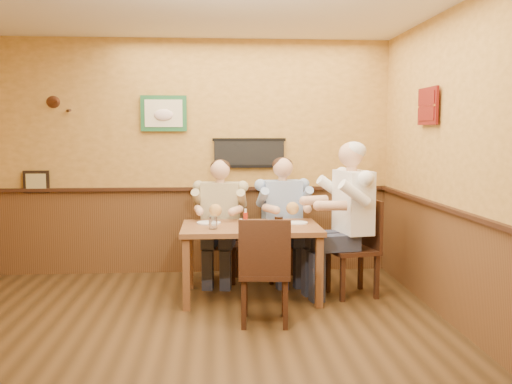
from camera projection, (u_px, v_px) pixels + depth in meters
room at (181, 134)px, 4.50m from camera, size 5.02×5.03×2.81m
dining_table at (251, 234)px, 5.82m from camera, size 1.40×0.90×0.75m
chair_back_left at (221, 243)px, 6.49m from camera, size 0.46×0.46×0.88m
chair_back_right at (282, 242)px, 6.55m from camera, size 0.47×0.47×0.89m
chair_right_end at (352, 248)px, 5.92m from camera, size 0.55×0.55×1.01m
chair_near_side at (265, 270)px, 5.06m from camera, size 0.48×0.48×0.96m
diner_tan_shirt at (221, 227)px, 6.48m from camera, size 0.65×0.65×1.25m
diner_blue_polo at (282, 225)px, 6.53m from camera, size 0.67×0.67×1.27m
diner_white_elder at (353, 227)px, 5.89m from camera, size 0.78×0.78×1.44m
water_glass_left at (213, 223)px, 5.60m from camera, size 0.11×0.11×0.13m
water_glass_mid at (271, 225)px, 5.51m from camera, size 0.09×0.09×0.11m
cola_tumbler at (279, 222)px, 5.68m from camera, size 0.11×0.11×0.11m
hot_sauce_bottle at (245, 219)px, 5.67m from camera, size 0.05×0.05×0.17m
salt_shaker at (241, 223)px, 5.75m from camera, size 0.03×0.03×0.08m
pepper_shaker at (244, 221)px, 5.78m from camera, size 0.04×0.04×0.10m
plate_far_left at (209, 223)px, 5.94m from camera, size 0.28×0.28×0.02m
plate_far_right at (297, 223)px, 5.95m from camera, size 0.23×0.23×0.01m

